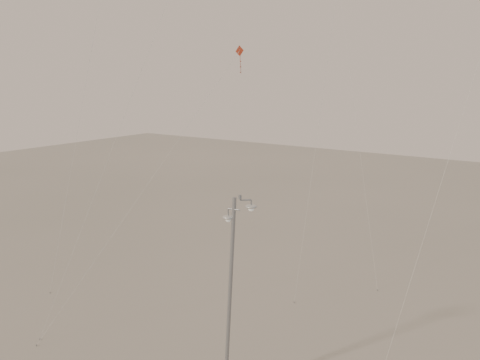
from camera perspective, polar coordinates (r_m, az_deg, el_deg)
The scene contains 2 objects.
street_lamp at distance 24.99m, azimuth -0.88°, elevation -11.92°, with size 1.57×0.92×9.98m.
kite_3 at distance 33.65m, azimuth -4.86°, elevation 6.69°, with size 5.59×12.95×16.90m.
Camera 1 is at (16.58, -17.98, 15.23)m, focal length 40.00 mm.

